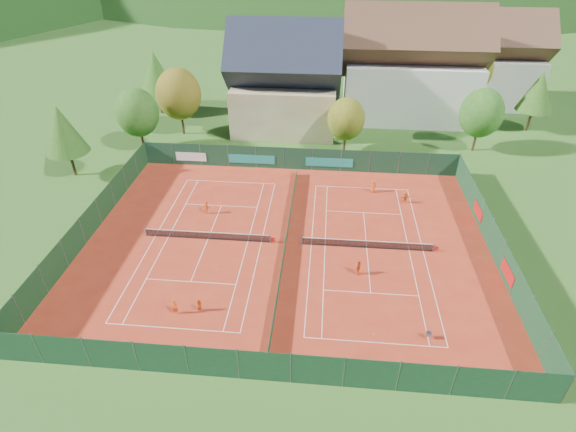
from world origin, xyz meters
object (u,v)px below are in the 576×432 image
at_px(chalet, 285,85).
at_px(hotel_block_a, 411,71).
at_px(player_left_near, 175,307).
at_px(player_right_near, 359,268).
at_px(player_right_far_a, 374,186).
at_px(ball_hopper, 429,334).
at_px(player_left_mid, 199,306).
at_px(player_right_far_b, 405,198).
at_px(player_left_far, 206,207).
at_px(hotel_block_b, 488,64).

bearing_deg(chalet, hotel_block_a, 17.53).
relative_size(chalet, player_left_near, 11.15).
height_order(player_left_near, player_right_near, player_right_near).
xyz_separation_m(player_left_near, player_right_far_a, (17.49, 21.35, 0.04)).
bearing_deg(player_right_near, player_right_far_a, 17.03).
bearing_deg(player_right_near, ball_hopper, -118.54).
xyz_separation_m(hotel_block_a, player_left_mid, (-22.25, -45.89, -6.75)).
bearing_deg(player_right_far_b, player_left_far, -1.78).
height_order(chalet, player_right_far_a, chalet).
height_order(player_left_far, player_right_near, player_left_far).
bearing_deg(hotel_block_a, chalet, -162.47).
bearing_deg(hotel_block_b, chalet, -157.01).
bearing_deg(player_left_mid, hotel_block_a, 84.98).
xyz_separation_m(hotel_block_a, ball_hopper, (-3.92, -47.12, -6.83)).
height_order(ball_hopper, player_right_near, player_right_near).
bearing_deg(hotel_block_a, ball_hopper, -94.75).
bearing_deg(player_right_near, hotel_block_b, 0.26).
distance_m(player_left_far, player_right_near, 18.41).
height_order(chalet, hotel_block_a, hotel_block_a).
distance_m(hotel_block_a, player_right_far_a, 26.68).
height_order(player_left_mid, player_right_near, player_right_near).
relative_size(hotel_block_a, player_left_far, 13.67).
distance_m(ball_hopper, player_right_near, 8.77).
relative_size(player_left_mid, player_right_far_a, 0.82).
bearing_deg(player_right_near, player_left_mid, 139.90).
xyz_separation_m(player_left_far, player_right_far_b, (22.00, 4.20, -0.13)).
bearing_deg(chalet, player_right_near, -73.63).
distance_m(chalet, player_left_mid, 40.47).
xyz_separation_m(hotel_block_a, player_left_far, (-25.23, -31.27, -6.59)).
xyz_separation_m(ball_hopper, player_right_far_a, (-2.76, 22.15, 0.21)).
relative_size(player_left_far, player_right_far_a, 1.03).
xyz_separation_m(player_left_near, player_left_far, (-1.06, 15.05, 0.06)).
height_order(hotel_block_b, player_left_far, hotel_block_b).
height_order(player_right_near, player_right_far_a, player_right_far_a).
bearing_deg(hotel_block_a, player_left_mid, -115.87).
height_order(hotel_block_b, player_right_far_a, hotel_block_b).
bearing_deg(player_right_far_a, ball_hopper, 79.63).
relative_size(ball_hopper, player_left_mid, 0.64).
distance_m(player_right_near, player_right_far_b, 14.16).
relative_size(chalet, player_left_far, 10.25).
xyz_separation_m(hotel_block_a, player_left_near, (-24.17, -46.32, -6.66)).
xyz_separation_m(chalet, player_left_far, (-6.23, -25.27, -5.83)).
bearing_deg(player_right_far_a, player_right_near, 63.68).
xyz_separation_m(chalet, ball_hopper, (15.08, -41.12, -6.07)).
xyz_separation_m(hotel_block_b, player_right_near, (-23.02, -47.99, -5.85)).
relative_size(player_right_near, player_right_far_a, 0.99).
bearing_deg(chalet, ball_hopper, -69.86).
distance_m(hotel_block_a, player_left_mid, 51.44).
bearing_deg(player_right_far_b, hotel_block_a, -109.41).
relative_size(hotel_block_a, player_right_near, 14.10).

